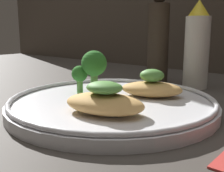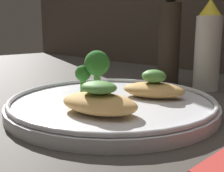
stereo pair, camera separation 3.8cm
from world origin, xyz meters
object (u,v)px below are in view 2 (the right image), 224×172
at_px(sauce_bottle, 208,47).
at_px(pepper_grinder, 169,41).
at_px(plate, 112,103).
at_px(broccoli_bunch, 95,66).

distance_m(sauce_bottle, pepper_grinder, 0.08).
height_order(plate, sauce_bottle, sauce_bottle).
distance_m(plate, pepper_grinder, 0.24).
bearing_deg(broccoli_bunch, pepper_grinder, 92.29).
relative_size(broccoli_bunch, pepper_grinder, 0.35).
distance_m(broccoli_bunch, pepper_grinder, 0.20).
bearing_deg(sauce_bottle, plate, -95.88).
bearing_deg(sauce_bottle, broccoli_bunch, -110.45).
bearing_deg(broccoli_bunch, plate, -15.20).
bearing_deg(pepper_grinder, plate, -74.23).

